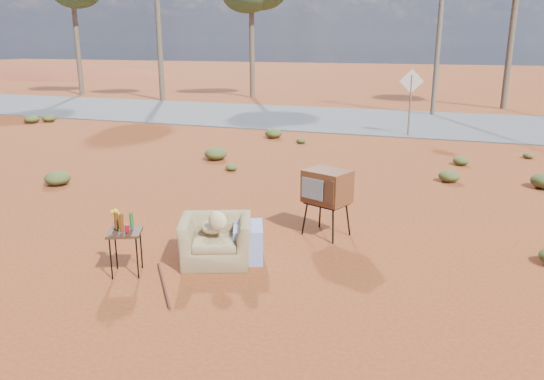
% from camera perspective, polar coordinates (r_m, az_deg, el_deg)
% --- Properties ---
extents(ground, '(140.00, 140.00, 0.00)m').
position_cam_1_polar(ground, '(7.47, -6.38, -8.64)').
color(ground, brown).
rests_on(ground, ground).
extents(highway, '(140.00, 7.00, 0.04)m').
position_cam_1_polar(highway, '(21.54, 11.16, 7.32)').
color(highway, '#565659').
rests_on(highway, ground).
extents(dirt_mound, '(26.00, 18.00, 2.00)m').
position_cam_1_polar(dirt_mound, '(52.03, -20.55, 11.41)').
color(dirt_mound, brown).
rests_on(dirt_mound, ground).
extents(armchair, '(1.29, 1.12, 0.87)m').
position_cam_1_polar(armchair, '(7.64, -5.42, -4.75)').
color(armchair, olive).
rests_on(armchair, ground).
extents(tv_unit, '(0.83, 0.75, 1.09)m').
position_cam_1_polar(tv_unit, '(8.52, 5.94, 0.28)').
color(tv_unit, black).
rests_on(tv_unit, ground).
extents(side_table, '(0.57, 0.57, 0.88)m').
position_cam_1_polar(side_table, '(7.41, -15.77, -4.06)').
color(side_table, '#3B2115').
rests_on(side_table, ground).
extents(rusty_bar, '(0.84, 1.12, 0.04)m').
position_cam_1_polar(rusty_bar, '(7.15, -11.58, -9.89)').
color(rusty_bar, '#4F2015').
rests_on(rusty_bar, ground).
extents(road_sign, '(0.78, 0.06, 2.19)m').
position_cam_1_polar(road_sign, '(18.24, 14.72, 10.32)').
color(road_sign, brown).
rests_on(road_sign, ground).
extents(utility_pole_center, '(1.40, 0.20, 8.00)m').
position_cam_1_polar(utility_pole_center, '(23.65, 17.69, 17.67)').
color(utility_pole_center, brown).
rests_on(utility_pole_center, ground).
extents(scrub_patch, '(17.49, 8.07, 0.33)m').
position_cam_1_polar(scrub_patch, '(11.57, -0.71, 1.08)').
color(scrub_patch, '#4B5625').
rests_on(scrub_patch, ground).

